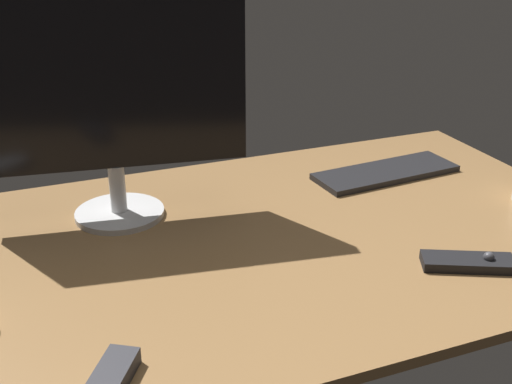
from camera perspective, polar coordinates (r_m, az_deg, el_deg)
desk at (r=129.35cm, az=1.09°, el=-4.29°), size 140.00×84.00×2.00cm
monitor at (r=131.11cm, az=-12.59°, el=8.27°), size 53.06×18.33×46.24cm
keyboard at (r=160.26cm, az=11.14°, el=1.67°), size 35.90×14.54×1.41cm
media_remote at (r=124.35cm, az=17.90°, el=-5.78°), size 17.08×12.10×3.09cm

